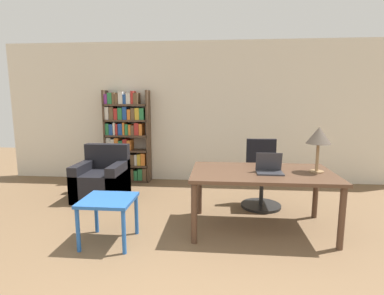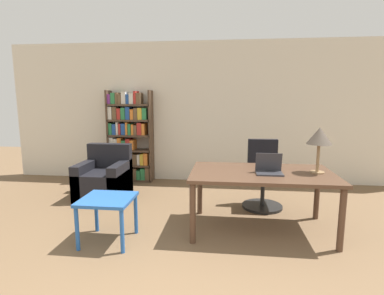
% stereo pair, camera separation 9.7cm
% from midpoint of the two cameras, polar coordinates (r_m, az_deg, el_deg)
% --- Properties ---
extents(wall_back, '(8.00, 0.06, 2.70)m').
position_cam_midpoint_polar(wall_back, '(5.87, 3.71, 6.62)').
color(wall_back, beige).
rests_on(wall_back, ground_plane).
extents(desk, '(1.71, 1.01, 0.74)m').
position_cam_midpoint_polar(desk, '(3.77, 13.83, -5.72)').
color(desk, '#4C3323').
rests_on(desk, ground_plane).
extents(laptop, '(0.31, 0.23, 0.24)m').
position_cam_midpoint_polar(laptop, '(3.68, 15.20, -4.00)').
color(laptop, '#2D2D33').
rests_on(laptop, desk).
extents(table_lamp, '(0.29, 0.29, 0.55)m').
position_cam_midpoint_polar(table_lamp, '(3.84, 23.77, 1.80)').
color(table_lamp, olive).
rests_on(table_lamp, desk).
extents(office_chair, '(0.60, 0.60, 1.01)m').
position_cam_midpoint_polar(office_chair, '(4.66, 13.88, -5.75)').
color(office_chair, black).
rests_on(office_chair, ground_plane).
extents(side_table_blue, '(0.57, 0.55, 0.52)m').
position_cam_midpoint_polar(side_table_blue, '(3.55, -15.05, -10.50)').
color(side_table_blue, '#2356A3').
rests_on(side_table_blue, ground_plane).
extents(armchair, '(0.75, 0.79, 0.85)m').
position_cam_midpoint_polar(armchair, '(5.21, -15.86, -5.87)').
color(armchair, black).
rests_on(armchair, ground_plane).
extents(bookshelf, '(0.87, 0.28, 1.78)m').
position_cam_midpoint_polar(bookshelf, '(6.01, -11.46, 1.76)').
color(bookshelf, '#4C3828').
rests_on(bookshelf, ground_plane).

